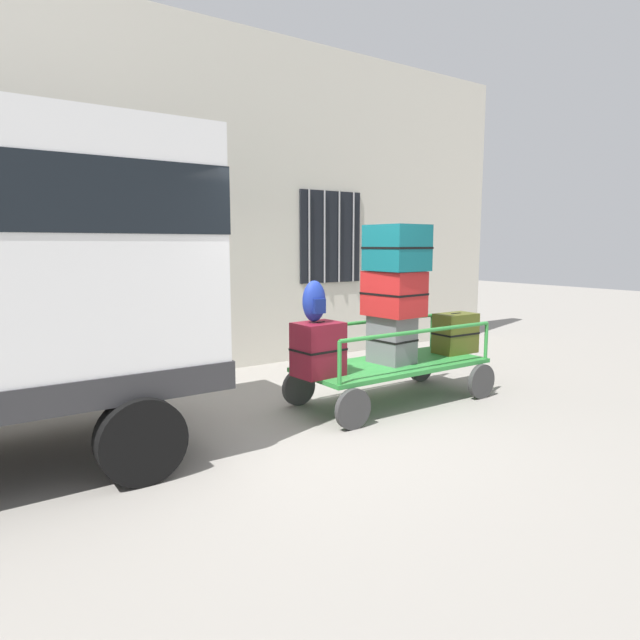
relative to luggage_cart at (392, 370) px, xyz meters
The scene contains 10 objects.
ground_plane 1.25m from the luggage_cart, behind, with size 40.00×40.00×0.00m, color gray.
building_wall 3.73m from the luggage_cart, 112.71° to the left, with size 12.00×0.38×5.00m.
luggage_cart is the anchor object (origin of this frame).
cart_railing 0.47m from the luggage_cart, ahead, with size 2.31×0.96×0.46m.
suitcase_left_bottom 1.16m from the luggage_cart, behind, with size 0.53×0.43×0.58m.
suitcase_midleft_bottom 0.37m from the luggage_cart, 90.00° to the left, with size 0.45×0.52×0.57m.
suitcase_midleft_middle 0.92m from the luggage_cart, 90.00° to the right, with size 0.56×0.68×0.53m.
suitcase_midleft_top 1.45m from the luggage_cart, 90.00° to the right, with size 0.58×0.65×0.54m.
suitcase_center_bottom 1.15m from the luggage_cart, ahead, with size 0.55×0.35×0.52m.
backpack 1.43m from the luggage_cart, behind, with size 0.27×0.22×0.44m.
Camera 1 is at (-3.16, -4.71, 1.88)m, focal length 30.71 mm.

